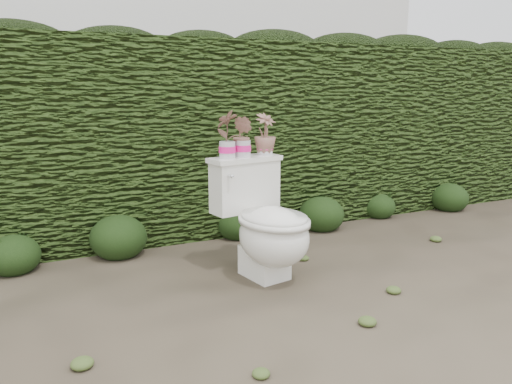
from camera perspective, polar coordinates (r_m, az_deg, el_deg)
name	(u,v)px	position (r m, az deg, el deg)	size (l,w,h in m)	color
ground	(291,284)	(3.24, 4.07, -10.47)	(60.00, 60.00, 0.00)	brown
hedge	(204,136)	(4.47, -5.94, 6.33)	(8.00, 1.00, 1.60)	#39541C
house_wall	(148,40)	(8.88, -12.25, 16.63)	(8.00, 3.50, 4.00)	silver
toilet	(266,225)	(3.23, 1.18, -3.84)	(0.57, 0.75, 0.78)	white
potted_plant_left	(227,135)	(3.24, -3.33, 6.49)	(0.16, 0.11, 0.30)	#2C6F22
potted_plant_center	(243,138)	(3.31, -1.53, 6.22)	(0.14, 0.11, 0.25)	#2C6F22
potted_plant_right	(265,135)	(3.41, 1.04, 6.51)	(0.15, 0.15, 0.27)	#2C6F22
liriope_clump_1	(13,252)	(3.77, -26.01, -6.14)	(0.35, 0.35, 0.28)	#213813
liriope_clump_2	(118,234)	(3.83, -15.47, -4.64)	(0.42, 0.42, 0.33)	#213813
liriope_clump_3	(237,222)	(4.16, -2.17, -3.43)	(0.33, 0.33, 0.26)	#213813
liriope_clump_4	(322,211)	(4.42, 7.50, -2.22)	(0.40, 0.40, 0.32)	#213813
liriope_clump_5	(379,204)	(4.96, 13.84, -1.29)	(0.32, 0.32, 0.26)	#213813
liriope_clump_6	(450,195)	(5.45, 21.26, -0.34)	(0.37, 0.37, 0.30)	#213813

